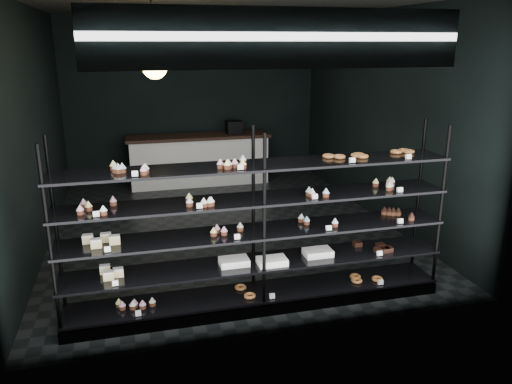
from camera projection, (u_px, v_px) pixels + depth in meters
room at (221, 123)px, 7.20m from camera, size 5.01×6.01×3.20m
display_shelf at (257, 251)px, 5.19m from camera, size 4.00×0.50×1.91m
signage at (283, 38)px, 4.16m from camera, size 3.30×0.05×0.50m
pendant_lamp at (155, 66)px, 5.74m from camera, size 0.29×0.29×0.88m
service_counter at (200, 159)px, 9.84m from camera, size 2.77×0.65×1.23m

